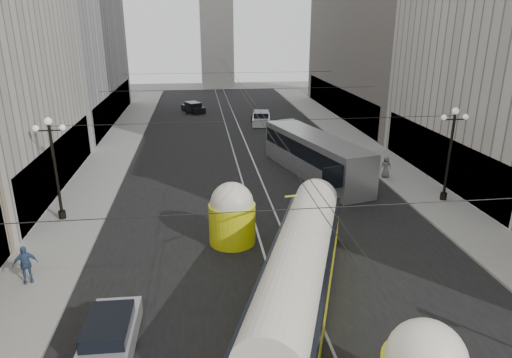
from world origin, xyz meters
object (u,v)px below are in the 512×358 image
object	(u,v)px
sedan_silver	(109,337)
city_bus	(315,154)
streetcar	(299,270)
pedestrian_sidewalk_right	(386,167)
pedestrian_sidewalk_left	(25,264)

from	to	relation	value
sedan_silver	city_bus	bearing A→B (deg)	56.68
streetcar	sedan_silver	xyz separation A→B (m)	(-7.64, -1.94, -1.11)
streetcar	sedan_silver	size ratio (longest dim) A/B	3.45
pedestrian_sidewalk_right	sedan_silver	bearing A→B (deg)	52.62
city_bus	pedestrian_sidewalk_right	distance (m)	5.65
city_bus	pedestrian_sidewalk_right	bearing A→B (deg)	-15.59
sedan_silver	pedestrian_sidewalk_right	world-z (taller)	pedestrian_sidewalk_right
sedan_silver	pedestrian_sidewalk_left	size ratio (longest dim) A/B	2.41
sedan_silver	pedestrian_sidewalk_left	world-z (taller)	pedestrian_sidewalk_left
streetcar	pedestrian_sidewalk_left	xyz separation A→B (m)	(-12.29, 3.28, -0.67)
city_bus	sedan_silver	world-z (taller)	city_bus
city_bus	sedan_silver	distance (m)	23.11
streetcar	sedan_silver	bearing A→B (deg)	-165.78
sedan_silver	streetcar	bearing A→B (deg)	14.22
sedan_silver	pedestrian_sidewalk_left	bearing A→B (deg)	131.72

